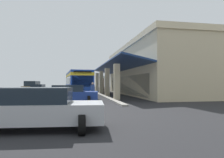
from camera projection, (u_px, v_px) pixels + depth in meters
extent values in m
plane|color=#262628|center=(122.00, 94.00, 29.75)|extent=(120.00, 120.00, 0.00)
cube|color=#9E998E|center=(100.00, 95.00, 27.31)|extent=(27.45, 0.50, 0.12)
cube|color=#C6B793|center=(166.00, 73.00, 29.17)|extent=(22.87, 12.59, 6.35)
cube|color=beige|center=(166.00, 49.00, 29.24)|extent=(23.17, 12.89, 0.60)
cube|color=#C6B793|center=(97.00, 83.00, 35.87)|extent=(0.55, 0.55, 3.49)
cube|color=#C6B793|center=(101.00, 82.00, 30.25)|extent=(0.55, 0.55, 3.49)
cube|color=#C6B793|center=(107.00, 82.00, 24.63)|extent=(0.55, 0.55, 3.49)
cube|color=#C6B793|center=(117.00, 82.00, 19.01)|extent=(0.55, 0.55, 3.49)
cube|color=navy|center=(113.00, 67.00, 27.73)|extent=(22.87, 3.16, 0.82)
cube|color=#19232D|center=(125.00, 85.00, 27.98)|extent=(19.21, 0.08, 2.40)
cube|color=#193D9E|center=(78.00, 82.00, 26.63)|extent=(11.18, 3.51, 2.75)
cube|color=yellow|center=(78.00, 76.00, 26.65)|extent=(11.20, 3.53, 0.36)
cube|color=#19232D|center=(77.00, 81.00, 26.93)|extent=(9.43, 3.38, 0.90)
cube|color=#19232D|center=(83.00, 81.00, 21.37)|extent=(0.26, 2.24, 1.20)
cube|color=black|center=(83.00, 72.00, 21.38)|extent=(0.23, 1.94, 0.28)
cube|color=black|center=(83.00, 94.00, 21.21)|extent=(0.41, 2.46, 0.24)
cube|color=silver|center=(91.00, 91.00, 21.54)|extent=(0.08, 0.24, 0.16)
cube|color=silver|center=(74.00, 91.00, 21.06)|extent=(0.08, 0.24, 0.16)
cube|color=silver|center=(77.00, 72.00, 28.11)|extent=(2.55, 1.99, 0.24)
cylinder|color=black|center=(91.00, 93.00, 23.46)|extent=(1.00, 0.30, 1.00)
cylinder|color=black|center=(70.00, 93.00, 22.77)|extent=(1.00, 0.30, 1.00)
cylinder|color=black|center=(84.00, 91.00, 29.92)|extent=(1.00, 0.30, 1.00)
cylinder|color=black|center=(67.00, 91.00, 29.23)|extent=(1.00, 0.30, 1.00)
cube|color=#9E845B|center=(32.00, 89.00, 31.95)|extent=(4.92, 2.26, 0.84)
cube|color=#19232D|center=(32.00, 84.00, 32.07)|extent=(3.37, 1.93, 0.80)
cylinder|color=black|center=(36.00, 91.00, 30.44)|extent=(0.76, 0.26, 0.76)
cylinder|color=black|center=(23.00, 91.00, 30.21)|extent=(0.76, 0.26, 0.76)
cylinder|color=black|center=(41.00, 91.00, 33.68)|extent=(0.76, 0.26, 0.76)
cylinder|color=black|center=(29.00, 91.00, 33.45)|extent=(0.76, 0.26, 0.76)
cube|color=#232328|center=(38.00, 90.00, 29.19)|extent=(4.53, 2.14, 0.66)
cube|color=#19232D|center=(38.00, 86.00, 29.40)|extent=(2.58, 1.77, 0.54)
cylinder|color=black|center=(41.00, 93.00, 27.79)|extent=(0.64, 0.22, 0.64)
cylinder|color=black|center=(28.00, 93.00, 27.60)|extent=(0.64, 0.22, 0.64)
cylinder|color=black|center=(46.00, 92.00, 30.77)|extent=(0.64, 0.22, 0.64)
cylinder|color=black|center=(34.00, 92.00, 30.58)|extent=(0.64, 0.22, 0.64)
cube|color=#B2B5BA|center=(40.00, 112.00, 6.92)|extent=(2.20, 4.55, 0.66)
cube|color=#19232D|center=(34.00, 95.00, 6.92)|extent=(1.80, 2.60, 0.54)
cylinder|color=black|center=(84.00, 116.00, 7.95)|extent=(0.64, 0.22, 0.64)
cylinder|color=black|center=(82.00, 125.00, 6.16)|extent=(0.64, 0.22, 0.64)
cylinder|color=black|center=(7.00, 117.00, 7.67)|extent=(0.64, 0.22, 0.64)
cube|color=navy|center=(71.00, 96.00, 16.44)|extent=(2.26, 4.57, 0.66)
cube|color=#19232D|center=(69.00, 88.00, 16.43)|extent=(1.84, 2.62, 0.54)
cylinder|color=black|center=(90.00, 98.00, 17.45)|extent=(0.64, 0.22, 0.64)
cylinder|color=black|center=(89.00, 100.00, 15.65)|extent=(0.64, 0.22, 0.64)
cylinder|color=black|center=(55.00, 98.00, 17.21)|extent=(0.64, 0.22, 0.64)
cylinder|color=black|center=(50.00, 100.00, 15.42)|extent=(0.64, 0.22, 0.64)
cylinder|color=#38383D|center=(94.00, 96.00, 19.04)|extent=(0.16, 0.16, 0.84)
cylinder|color=#38383D|center=(91.00, 96.00, 18.73)|extent=(0.16, 0.16, 0.84)
cube|color=#334C8C|center=(93.00, 88.00, 18.90)|extent=(0.53, 0.34, 0.63)
sphere|color=tan|center=(93.00, 84.00, 18.91)|extent=(0.23, 0.23, 0.23)
cylinder|color=#334C8C|center=(92.00, 88.00, 19.19)|extent=(0.09, 0.09, 0.57)
cylinder|color=#334C8C|center=(93.00, 88.00, 18.61)|extent=(0.09, 0.09, 0.57)
cube|color=gray|center=(104.00, 92.00, 31.93)|extent=(0.87, 0.87, 0.50)
cylinder|color=#332319|center=(104.00, 90.00, 31.93)|extent=(0.74, 0.74, 0.02)
cylinder|color=brown|center=(104.00, 84.00, 31.95)|extent=(0.16, 0.16, 1.95)
ellipsoid|color=#286B33|center=(104.00, 77.00, 31.50)|extent=(0.99, 0.39, 0.14)
ellipsoid|color=#286B33|center=(107.00, 78.00, 31.93)|extent=(0.47, 0.95, 0.17)
ellipsoid|color=#286B33|center=(105.00, 77.00, 32.33)|extent=(0.75, 0.72, 0.14)
ellipsoid|color=#286B33|center=(101.00, 77.00, 32.19)|extent=(0.75, 0.89, 0.18)
ellipsoid|color=#286B33|center=(101.00, 77.00, 31.63)|extent=(0.73, 1.00, 0.16)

